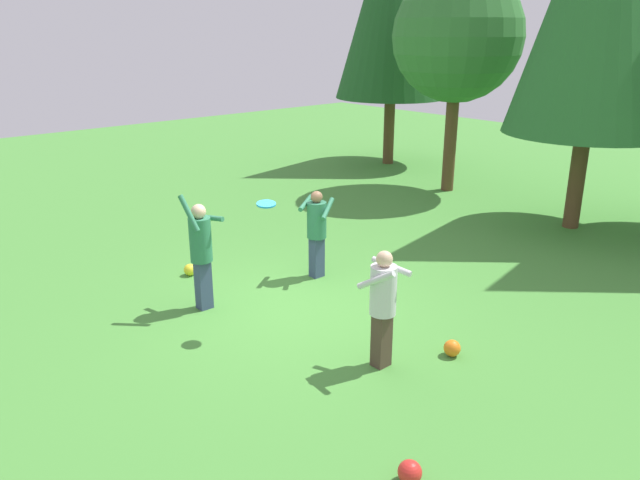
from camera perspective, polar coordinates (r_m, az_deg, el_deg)
The scene contains 9 objects.
ground_plane at distance 9.82m, azimuth -2.30°, elevation -6.24°, with size 40.00×40.00×0.00m, color #478C38.
person_thrower at distance 9.57m, azimuth -11.01°, elevation -0.67°, with size 0.60×0.59×1.88m.
person_catcher at distance 7.85m, azimuth 5.87°, elevation -5.53°, with size 0.64×0.60×1.60m.
person_bystander at distance 10.66m, azimuth -0.31°, elevation 1.22°, with size 0.68×0.70×1.57m.
frisbee at distance 8.48m, azimuth -5.03°, elevation 3.35°, with size 0.37×0.37×0.06m.
ball_red at distance 6.43m, azimuth 8.35°, elevation -20.56°, with size 0.24×0.24×0.24m, color red.
ball_yellow at distance 11.22m, azimuth -12.01°, elevation -2.72°, with size 0.21×0.21×0.21m, color yellow.
ball_orange at distance 8.58m, azimuth 12.18°, elevation -9.80°, with size 0.23×0.23×0.23m, color orange.
tree_left at distance 16.68m, azimuth 12.66°, elevation 17.92°, with size 3.31×3.31×5.65m.
Camera 1 is at (6.89, -5.59, 4.21)m, focal length 34.43 mm.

